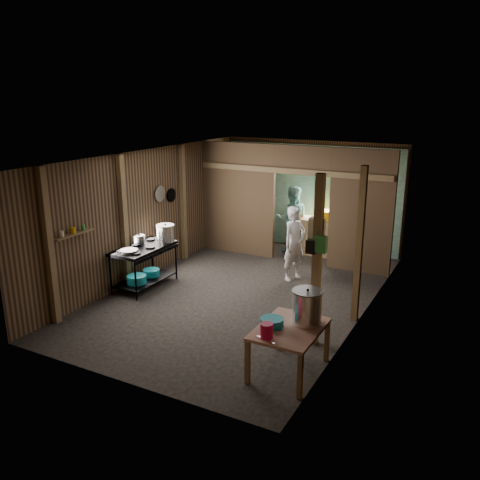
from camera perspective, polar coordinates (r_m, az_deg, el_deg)
The scene contains 42 objects.
floor at distance 9.66m, azimuth 0.56°, elevation -5.98°, with size 4.50×7.00×0.00m, color black.
ceiling at distance 9.00m, azimuth 0.60°, elevation 9.52°, with size 4.50×7.00×0.00m, color #4B443D.
wall_back at distance 12.39m, azimuth 8.06°, elevation 5.14°, with size 4.50×0.00×2.60m, color brown.
wall_front at distance 6.49m, azimuth -13.81°, elevation -5.55°, with size 4.50×0.00×2.60m, color brown.
wall_left at distance 10.44m, azimuth -10.47°, elevation 2.95°, with size 0.00×7.00×2.60m, color brown.
wall_right at distance 8.49m, azimuth 14.19°, elevation -0.36°, with size 0.00×7.00×2.60m, color brown.
partition_left at distance 11.74m, azimuth -0.24°, elevation 4.70°, with size 1.85×0.10×2.60m, color brown.
partition_right at distance 10.72m, azimuth 13.59°, elevation 3.11°, with size 1.35×0.10×2.60m, color brown.
partition_header at distance 10.94m, azimuth 7.14°, elevation 9.02°, with size 1.30×0.10×0.60m, color brown.
turquoise_panel at distance 12.34m, azimuth 7.95°, elevation 4.87°, with size 4.40×0.06×2.50m, color #87BABA.
back_counter at distance 11.98m, azimuth 8.34°, elevation 0.45°, with size 1.20×0.50×0.85m, color olive.
wall_clock at distance 12.11m, azimuth 9.13°, elevation 7.73°, with size 0.20×0.20×0.03m, color silver.
post_left_a at distance 8.58m, azimuth -20.83°, elevation -0.79°, with size 0.10×0.12×2.60m, color olive.
post_left_b at distance 9.80m, azimuth -13.03°, elevation 1.92°, with size 0.10×0.12×2.60m, color olive.
post_left_c at distance 11.34m, azimuth -6.46°, elevation 4.17°, with size 0.10×0.12×2.60m, color olive.
post_right at distance 8.32m, azimuth 13.39°, elevation -0.65°, with size 0.10×0.12×2.60m, color olive.
post_free at distance 7.40m, azimuth 8.72°, elevation -2.51°, with size 0.12×0.12×2.60m, color olive.
cross_beam at distance 11.01m, azimuth 5.78°, elevation 7.80°, with size 4.40×0.12×0.12m, color olive.
pan_lid_big at distance 10.65m, azimuth -9.07°, elevation 5.21°, with size 0.34×0.34×0.03m, color slate.
pan_lid_small at distance 10.99m, azimuth -7.80°, elevation 5.07°, with size 0.30×0.30×0.03m, color black.
wall_shelf at distance 8.85m, azimuth -18.37°, elevation 0.64°, with size 0.14×0.80×0.03m, color olive.
jar_white at distance 8.67m, azimuth -19.58°, elevation 0.65°, with size 0.07×0.07×0.10m, color silver.
jar_yellow at distance 8.83m, azimuth -18.41°, elevation 1.04°, with size 0.08×0.08×0.10m, color #F7AC05.
jar_green at distance 8.98m, azimuth -17.41°, elevation 1.37°, with size 0.06×0.06×0.10m, color #298A3B.
bag_white at distance 7.35m, azimuth 8.72°, elevation 1.27°, with size 0.22×0.15×0.32m, color silver.
bag_green at distance 7.24m, azimuth 9.18°, elevation -0.48°, with size 0.16×0.12×0.24m, color #298A3B.
bag_black at distance 7.28m, azimuth 8.07°, elevation -0.75°, with size 0.14×0.10×0.20m, color black.
gas_range at distance 9.99m, azimuth -10.79°, elevation -3.00°, with size 0.72×1.39×0.82m, color black, non-canonical shape.
prep_table at distance 6.98m, azimuth 5.57°, elevation -12.29°, with size 0.81×1.12×0.66m, color #A77768, non-canonical shape.
stove_pot_large at distance 10.09m, azimuth -8.45°, elevation 0.72°, with size 0.36×0.36×0.36m, color silver, non-canonical shape.
stove_pot_med at distance 10.01m, azimuth -11.34°, elevation -0.02°, with size 0.23×0.23×0.20m, color silver, non-canonical shape.
frying_pan at distance 9.54m, azimuth -12.49°, elevation -1.24°, with size 0.33×0.55×0.08m, color slate, non-canonical shape.
blue_tub_front at distance 9.86m, azimuth -11.65°, elevation -4.38°, with size 0.37×0.37×0.15m, color teal.
blue_tub_back at distance 10.20m, azimuth -10.03°, elevation -3.66°, with size 0.33×0.33×0.13m, color teal.
stock_pot at distance 6.89m, azimuth 7.62°, elevation -7.61°, with size 0.42×0.42×0.49m, color silver, non-canonical shape.
wash_basin at distance 6.82m, azimuth 3.65°, elevation -9.31°, with size 0.32×0.32×0.12m, color teal.
pink_bucket at distance 6.51m, azimuth 3.04°, elevation -10.24°, with size 0.17×0.17×0.20m, color #B50938.
knife at distance 6.49m, azimuth 2.93°, elevation -11.24°, with size 0.30×0.04×0.01m, color silver.
yellow_tub at distance 11.77m, azimuth 9.68°, elevation 2.79°, with size 0.39×0.39×0.22m, color #F7AC05.
red_cup at distance 11.98m, azimuth 6.87°, elevation 2.94°, with size 0.12×0.12×0.14m, color #C20300.
cook at distance 10.16m, azimuth 6.19°, elevation -0.41°, with size 0.55×0.36×1.51m, color silver.
worker_back at distance 11.92m, azimuth 5.91°, elevation 2.31°, with size 0.78×0.60×1.60m, color #5F9A92.
Camera 1 is at (4.10, -7.95, 3.66)m, focal length 37.60 mm.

